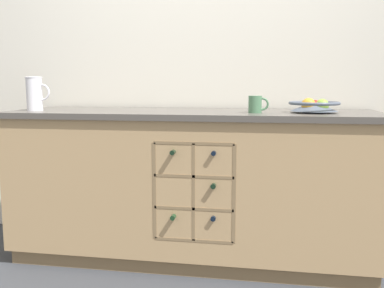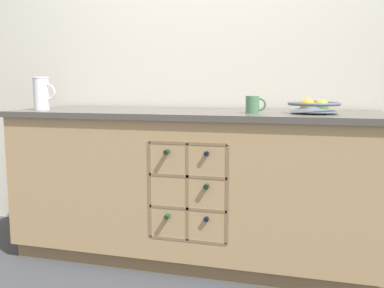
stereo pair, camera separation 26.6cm
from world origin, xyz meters
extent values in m
plane|color=#383A3F|center=(0.00, 0.00, 0.00)|extent=(14.00, 14.00, 0.00)
cube|color=silver|center=(0.00, 0.40, 1.27)|extent=(4.61, 0.06, 2.55)
cube|color=olive|center=(0.00, 0.00, 0.04)|extent=(2.15, 0.61, 0.09)
cube|color=tan|center=(0.00, 0.00, 0.49)|extent=(2.21, 0.67, 0.81)
cube|color=#514C47|center=(0.00, 0.00, 0.92)|extent=(2.25, 0.71, 0.03)
cube|color=olive|center=(0.07, -0.23, 0.50)|extent=(0.45, 0.01, 0.55)
cube|color=olive|center=(-0.16, -0.29, 0.50)|extent=(0.02, 0.10, 0.55)
cube|color=olive|center=(0.29, -0.29, 0.50)|extent=(0.02, 0.10, 0.55)
cube|color=olive|center=(0.07, -0.29, 0.23)|extent=(0.45, 0.10, 0.02)
cube|color=olive|center=(0.07, -0.29, 0.41)|extent=(0.45, 0.10, 0.02)
cube|color=olive|center=(0.07, -0.29, 0.60)|extent=(0.45, 0.10, 0.02)
cube|color=olive|center=(0.07, -0.29, 0.78)|extent=(0.45, 0.10, 0.02)
cube|color=olive|center=(0.07, -0.29, 0.50)|extent=(0.02, 0.10, 0.55)
cylinder|color=#19381E|center=(-0.05, -0.19, 0.37)|extent=(0.07, 0.20, 0.07)
cylinder|color=#19381E|center=(-0.05, -0.33, 0.37)|extent=(0.03, 0.09, 0.03)
cylinder|color=black|center=(0.18, -0.17, 0.37)|extent=(0.07, 0.20, 0.07)
cylinder|color=black|center=(0.18, -0.31, 0.37)|extent=(0.03, 0.09, 0.03)
cylinder|color=black|center=(0.18, -0.19, 0.55)|extent=(0.08, 0.19, 0.08)
cylinder|color=black|center=(0.18, -0.33, 0.55)|extent=(0.03, 0.08, 0.03)
cylinder|color=black|center=(-0.05, -0.18, 0.73)|extent=(0.07, 0.21, 0.07)
cylinder|color=black|center=(-0.05, -0.33, 0.73)|extent=(0.03, 0.09, 0.03)
cylinder|color=black|center=(0.18, -0.18, 0.73)|extent=(0.07, 0.20, 0.07)
cylinder|color=black|center=(0.18, -0.32, 0.73)|extent=(0.03, 0.08, 0.03)
cylinder|color=#4C5666|center=(0.72, -0.05, 0.94)|extent=(0.13, 0.13, 0.01)
cone|color=#4C5666|center=(0.72, -0.05, 0.97)|extent=(0.27, 0.27, 0.05)
torus|color=#4C5666|center=(0.72, -0.05, 0.99)|extent=(0.29, 0.29, 0.02)
sphere|color=#7FA838|center=(0.76, -0.08, 0.98)|extent=(0.07, 0.07, 0.07)
sphere|color=red|center=(0.73, -0.04, 0.97)|extent=(0.07, 0.07, 0.07)
sphere|color=gold|center=(0.69, -0.08, 0.98)|extent=(0.08, 0.08, 0.08)
sphere|color=orange|center=(0.69, 0.01, 0.98)|extent=(0.07, 0.07, 0.07)
cylinder|color=white|center=(-0.97, -0.14, 1.04)|extent=(0.10, 0.10, 0.21)
torus|color=white|center=(-0.97, -0.14, 1.14)|extent=(0.10, 0.10, 0.01)
torus|color=white|center=(-0.91, -0.14, 1.05)|extent=(0.10, 0.01, 0.10)
cylinder|color=#4C7A56|center=(0.39, -0.12, 0.98)|extent=(0.08, 0.08, 0.10)
torus|color=#4C7A56|center=(0.43, -0.12, 0.99)|extent=(0.07, 0.01, 0.07)
camera|label=1|loc=(0.45, -2.60, 1.09)|focal=40.00mm
camera|label=2|loc=(0.71, -2.54, 1.09)|focal=40.00mm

